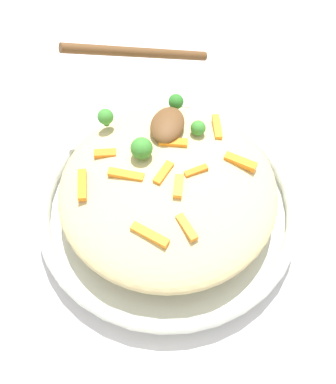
{
  "coord_description": "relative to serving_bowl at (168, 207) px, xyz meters",
  "views": [
    {
      "loc": [
        0.29,
        0.07,
        0.52
      ],
      "look_at": [
        0.0,
        0.0,
        0.05
      ],
      "focal_mm": 43.54,
      "sensor_mm": 36.0,
      "label": 1
    }
  ],
  "objects": [
    {
      "name": "ground_plane",
      "position": [
        0.0,
        0.0,
        -0.02
      ],
      "size": [
        2.4,
        2.4,
        0.0
      ],
      "primitive_type": "plane",
      "color": "silver"
    },
    {
      "name": "serving_bowl",
      "position": [
        0.0,
        0.0,
        0.0
      ],
      "size": [
        0.32,
        0.32,
        0.04
      ],
      "color": "silver",
      "rests_on": "ground_plane"
    },
    {
      "name": "pasta_mound",
      "position": [
        0.0,
        0.0,
        0.04
      ],
      "size": [
        0.26,
        0.26,
        0.06
      ],
      "primitive_type": "ellipsoid",
      "color": "#DBC689",
      "rests_on": "serving_bowl"
    },
    {
      "name": "carrot_piece_0",
      "position": [
        0.01,
        0.02,
        0.07
      ],
      "size": [
        0.03,
        0.01,
        0.01
      ],
      "primitive_type": "cube",
      "rotation": [
        0.0,
        0.0,
        3.29
      ],
      "color": "orange",
      "rests_on": "pasta_mound"
    },
    {
      "name": "carrot_piece_1",
      "position": [
        -0.05,
        -0.01,
        0.07
      ],
      "size": [
        0.02,
        0.03,
        0.01
      ],
      "primitive_type": "cube",
      "rotation": [
        0.0,
        0.0,
        1.74
      ],
      "color": "orange",
      "rests_on": "pasta_mound"
    },
    {
      "name": "carrot_piece_2",
      "position": [
        -0.04,
        0.08,
        0.07
      ],
      "size": [
        0.02,
        0.04,
        0.01
      ],
      "primitive_type": "cube",
      "rotation": [
        0.0,
        0.0,
        4.49
      ],
      "color": "orange",
      "rests_on": "pasta_mound"
    },
    {
      "name": "carrot_piece_3",
      "position": [
        0.03,
        -0.09,
        0.07
      ],
      "size": [
        0.04,
        0.02,
        0.01
      ],
      "primitive_type": "cube",
      "rotation": [
        0.0,
        0.0,
        0.35
      ],
      "color": "orange",
      "rests_on": "pasta_mound"
    },
    {
      "name": "carrot_piece_4",
      "position": [
        -0.09,
        0.04,
        0.07
      ],
      "size": [
        0.04,
        0.02,
        0.01
      ],
      "primitive_type": "cube",
      "rotation": [
        0.0,
        0.0,
        0.31
      ],
      "color": "orange",
      "rests_on": "pasta_mound"
    },
    {
      "name": "carrot_piece_5",
      "position": [
        0.08,
        -0.0,
        0.07
      ],
      "size": [
        0.02,
        0.04,
        0.01
      ],
      "primitive_type": "cube",
      "rotation": [
        0.0,
        0.0,
        1.29
      ],
      "color": "orange",
      "rests_on": "pasta_mound"
    },
    {
      "name": "carrot_piece_6",
      "position": [
        -0.01,
        -0.08,
        0.07
      ],
      "size": [
        0.02,
        0.03,
        0.01
      ],
      "primitive_type": "cube",
      "rotation": [
        0.0,
        0.0,
        5.02
      ],
      "color": "orange",
      "rests_on": "pasta_mound"
    },
    {
      "name": "carrot_piece_7",
      "position": [
        0.01,
        -0.05,
        0.07
      ],
      "size": [
        0.01,
        0.04,
        0.01
      ],
      "primitive_type": "cube",
      "rotation": [
        0.0,
        0.0,
        4.74
      ],
      "color": "orange",
      "rests_on": "pasta_mound"
    },
    {
      "name": "carrot_piece_8",
      "position": [
        0.0,
        -0.01,
        0.07
      ],
      "size": [
        0.03,
        0.02,
        0.01
      ],
      "primitive_type": "cube",
      "rotation": [
        0.0,
        0.0,
        6.01
      ],
      "color": "orange",
      "rests_on": "pasta_mound"
    },
    {
      "name": "carrot_piece_9",
      "position": [
        0.06,
        0.04,
        0.07
      ],
      "size": [
        0.03,
        0.03,
        0.01
      ],
      "primitive_type": "cube",
      "rotation": [
        0.0,
        0.0,
        3.91
      ],
      "color": "orange",
      "rests_on": "pasta_mound"
    },
    {
      "name": "carrot_piece_10",
      "position": [
        -0.01,
        0.03,
        0.07
      ],
      "size": [
        0.02,
        0.03,
        0.01
      ],
      "primitive_type": "cube",
      "rotation": [
        0.0,
        0.0,
        5.39
      ],
      "color": "orange",
      "rests_on": "pasta_mound"
    },
    {
      "name": "broccoli_floret_0",
      "position": [
        -0.07,
        0.02,
        0.07
      ],
      "size": [
        0.02,
        0.02,
        0.02
      ],
      "color": "#377928",
      "rests_on": "pasta_mound"
    },
    {
      "name": "broccoli_floret_1",
      "position": [
        -0.11,
        -0.02,
        0.08
      ],
      "size": [
        0.02,
        0.02,
        0.02
      ],
      "color": "#296820",
      "rests_on": "pasta_mound"
    },
    {
      "name": "broccoli_floret_2",
      "position": [
        -0.06,
        -0.09,
        0.08
      ],
      "size": [
        0.02,
        0.02,
        0.02
      ],
      "color": "#377928",
      "rests_on": "pasta_mound"
    },
    {
      "name": "broccoli_floret_3",
      "position": [
        -0.02,
        -0.04,
        0.08
      ],
      "size": [
        0.03,
        0.03,
        0.03
      ],
      "color": "#377928",
      "rests_on": "pasta_mound"
    },
    {
      "name": "serving_spoon",
      "position": [
        -0.1,
        -0.04,
        0.09
      ],
      "size": [
        0.16,
        0.16,
        0.09
      ],
      "color": "brown",
      "rests_on": "pasta_mound"
    }
  ]
}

